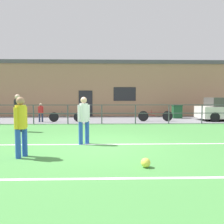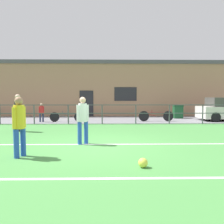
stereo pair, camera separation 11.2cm
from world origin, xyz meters
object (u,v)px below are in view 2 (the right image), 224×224
(bicycle_parked_2, at_px, (67,117))
(player_goalkeeper, at_px, (18,110))
(bicycle_parked_0, at_px, (156,116))
(trash_bin_0, at_px, (178,112))
(player_striker, at_px, (19,123))
(spectator_child, at_px, (41,111))
(player_winger, at_px, (83,117))
(soccer_ball_match, at_px, (143,163))

(bicycle_parked_2, bearing_deg, player_goalkeeper, -112.19)
(bicycle_parked_0, height_order, trash_bin_0, trash_bin_0)
(player_striker, bearing_deg, trash_bin_0, -12.08)
(spectator_child, height_order, bicycle_parked_2, spectator_child)
(spectator_child, bearing_deg, bicycle_parked_0, 164.55)
(player_winger, xyz_separation_m, trash_bin_0, (6.05, 8.98, -0.40))
(player_striker, bearing_deg, player_goalkeeper, 44.93)
(player_striker, relative_size, soccer_ball_match, 7.34)
(player_winger, height_order, bicycle_parked_2, player_winger)
(player_striker, height_order, spectator_child, player_striker)
(player_goalkeeper, distance_m, spectator_child, 3.82)
(player_winger, height_order, soccer_ball_match, player_winger)
(player_striker, distance_m, player_winger, 2.25)
(bicycle_parked_0, xyz_separation_m, bicycle_parked_2, (-5.74, -0.17, -0.03))
(bicycle_parked_2, bearing_deg, soccer_ball_match, -69.93)
(player_striker, bearing_deg, spectator_child, 35.65)
(player_winger, height_order, bicycle_parked_0, player_winger)
(player_goalkeeper, height_order, player_winger, player_goalkeeper)
(player_goalkeeper, xyz_separation_m, bicycle_parked_2, (1.56, 3.82, -0.64))
(player_goalkeeper, bearing_deg, player_winger, 169.02)
(soccer_ball_match, distance_m, bicycle_parked_2, 9.96)
(player_striker, relative_size, bicycle_parked_0, 0.72)
(bicycle_parked_0, relative_size, trash_bin_0, 2.33)
(player_goalkeeper, bearing_deg, trash_bin_0, -116.87)
(spectator_child, height_order, trash_bin_0, spectator_child)
(player_goalkeeper, height_order, bicycle_parked_2, player_goalkeeper)
(player_winger, relative_size, soccer_ball_match, 7.30)
(soccer_ball_match, xyz_separation_m, trash_bin_0, (4.39, 11.62, 0.40))
(trash_bin_0, bearing_deg, bicycle_parked_2, -163.83)
(spectator_child, bearing_deg, player_striker, 85.42)
(player_goalkeeper, xyz_separation_m, trash_bin_0, (9.37, 6.08, -0.47))
(player_goalkeeper, height_order, soccer_ball_match, player_goalkeeper)
(player_striker, bearing_deg, soccer_ball_match, -83.78)
(bicycle_parked_0, bearing_deg, trash_bin_0, 45.27)
(spectator_child, bearing_deg, player_goalkeeper, 73.43)
(soccer_ball_match, xyz_separation_m, bicycle_parked_2, (-3.42, 9.35, 0.23))
(player_goalkeeper, relative_size, spectator_child, 1.47)
(bicycle_parked_0, relative_size, bicycle_parked_2, 1.05)
(bicycle_parked_0, distance_m, bicycle_parked_2, 5.74)
(player_striker, xyz_separation_m, trash_bin_0, (7.56, 10.64, -0.41))
(bicycle_parked_2, height_order, trash_bin_0, trash_bin_0)
(player_striker, height_order, soccer_ball_match, player_striker)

